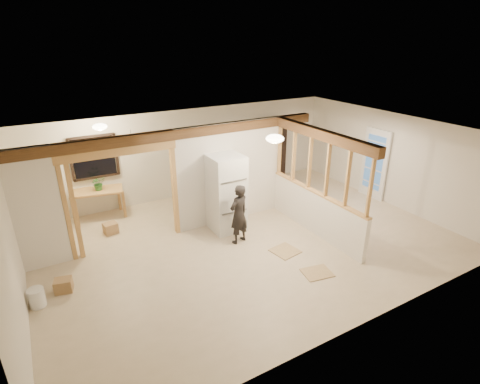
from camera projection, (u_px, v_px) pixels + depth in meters
floor at (248, 241)px, 8.62m from camera, size 9.00×6.50×0.01m
ceiling at (249, 134)px, 7.65m from camera, size 9.00×6.50×0.01m
wall_back at (190, 153)px, 10.73m from camera, size 9.00×0.01×2.50m
wall_front at (361, 263)px, 5.54m from camera, size 9.00×0.01×2.50m
wall_left at (11, 243)px, 6.06m from camera, size 0.01×6.50×2.50m
wall_right at (389, 159)px, 10.20m from camera, size 0.01×6.50×2.50m
partition_left_stub at (37, 210)px, 7.23m from camera, size 0.90×0.12×2.50m
partition_center at (230, 173)px, 9.18m from camera, size 2.80×0.12×2.50m
doorway_frame at (124, 200)px, 8.05m from camera, size 2.46×0.14×2.20m
header_beam_back at (181, 133)px, 8.19m from camera, size 7.00×0.18×0.22m
header_beam_right at (321, 134)px, 8.11m from camera, size 0.18×3.30×0.22m
pony_wall at (315, 212)px, 8.84m from camera, size 0.12×3.20×1.00m
stud_partition at (319, 166)px, 8.39m from camera, size 0.14×3.20×1.32m
window_back at (94, 157)px, 9.35m from camera, size 1.12×0.10×1.10m
french_door at (374, 164)px, 10.58m from camera, size 0.12×0.86×2.00m
ceiling_dome_main at (275, 139)px, 7.39m from camera, size 0.36×0.36×0.16m
ceiling_dome_util at (100, 127)px, 8.34m from camera, size 0.32×0.32×0.14m
hanging_bulb at (132, 144)px, 8.13m from camera, size 0.07×0.07×0.07m
refrigerator at (226, 193)px, 8.81m from camera, size 0.76×0.74×1.85m
woman at (239, 214)px, 8.31m from camera, size 0.58×0.46×1.39m
work_table at (99, 204)px, 9.53m from camera, size 1.34×0.86×0.78m
potted_plant at (98, 183)px, 9.33m from camera, size 0.35×0.31×0.36m
shop_vac at (37, 242)px, 8.05m from camera, size 0.53×0.53×0.52m
bookshelf at (271, 152)px, 11.90m from camera, size 0.94×0.31×1.88m
bucket at (37, 298)px, 6.47m from camera, size 0.34×0.34×0.34m
box_util_a at (111, 228)px, 8.89m from camera, size 0.34×0.30×0.26m
box_util_b at (66, 245)px, 8.20m from camera, size 0.35×0.35×0.25m
box_front at (63, 285)px, 6.87m from camera, size 0.35×0.31×0.25m
floor_panel_near at (285, 251)px, 8.18m from camera, size 0.61×0.61×0.02m
floor_panel_far at (317, 273)px, 7.43m from camera, size 0.64×0.55×0.02m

